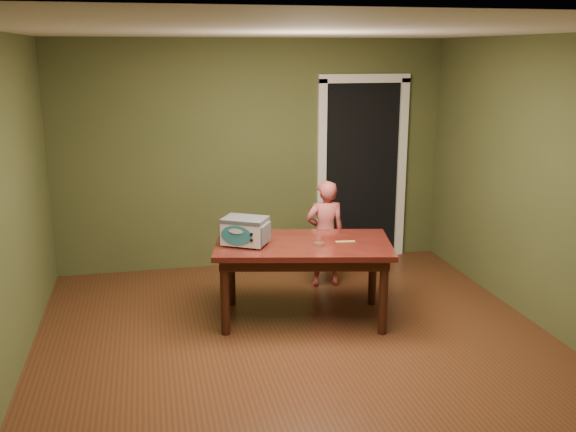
# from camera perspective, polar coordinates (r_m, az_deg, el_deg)

# --- Properties ---
(floor) EXTENTS (5.00, 5.00, 0.00)m
(floor) POSITION_cam_1_polar(r_m,az_deg,el_deg) (5.43, 1.58, -12.41)
(floor) COLOR #502C17
(floor) RESTS_ON ground
(room_shell) EXTENTS (4.52, 5.02, 2.61)m
(room_shell) POSITION_cam_1_polar(r_m,az_deg,el_deg) (4.90, 1.71, 5.69)
(room_shell) COLOR #4A4D29
(room_shell) RESTS_ON ground
(doorway) EXTENTS (1.10, 0.66, 2.25)m
(doorway) POSITION_cam_1_polar(r_m,az_deg,el_deg) (8.00, 5.87, 4.31)
(doorway) COLOR black
(doorway) RESTS_ON ground
(dining_table) EXTENTS (1.75, 1.21, 0.75)m
(dining_table) POSITION_cam_1_polar(r_m,az_deg,el_deg) (5.93, 1.36, -3.27)
(dining_table) COLOR #3C100D
(dining_table) RESTS_ON floor
(toy_oven) EXTENTS (0.48, 0.43, 0.25)m
(toy_oven) POSITION_cam_1_polar(r_m,az_deg,el_deg) (5.79, -3.84, -1.27)
(toy_oven) COLOR #4C4F54
(toy_oven) RESTS_ON dining_table
(baking_pan) EXTENTS (0.10, 0.10, 0.02)m
(baking_pan) POSITION_cam_1_polar(r_m,az_deg,el_deg) (5.82, 2.77, -2.48)
(baking_pan) COLOR silver
(baking_pan) RESTS_ON dining_table
(spatula) EXTENTS (0.18, 0.05, 0.01)m
(spatula) POSITION_cam_1_polar(r_m,az_deg,el_deg) (5.93, 5.11, -2.27)
(spatula) COLOR #CEBE59
(spatula) RESTS_ON dining_table
(child) EXTENTS (0.43, 0.29, 1.15)m
(child) POSITION_cam_1_polar(r_m,az_deg,el_deg) (6.80, 3.32, -1.59)
(child) COLOR #C45051
(child) RESTS_ON floor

